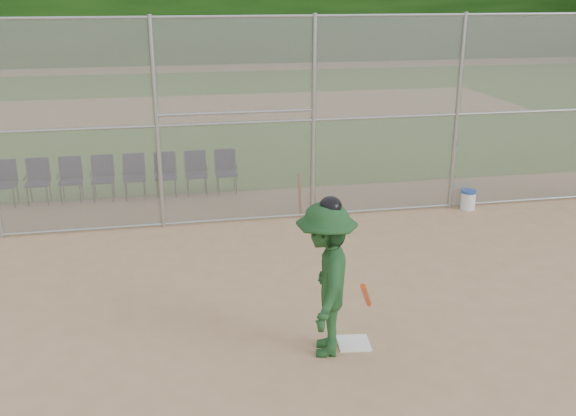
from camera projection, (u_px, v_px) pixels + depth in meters
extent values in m
plane|color=tan|center=(325.00, 350.00, 8.32)|extent=(100.00, 100.00, 0.00)
plane|color=#33621D|center=(212.00, 107.00, 25.01)|extent=(100.00, 100.00, 0.00)
plane|color=tan|center=(212.00, 107.00, 25.01)|extent=(24.00, 24.00, 0.00)
cube|color=gray|center=(263.00, 122.00, 12.30)|extent=(16.00, 0.02, 4.00)
cylinder|color=#9EA3A8|center=(262.00, 16.00, 11.66)|extent=(16.00, 0.05, 0.05)
cube|color=white|center=(354.00, 343.00, 8.46)|extent=(0.46, 0.46, 0.02)
imported|color=#1C4621|center=(326.00, 280.00, 7.97)|extent=(1.06, 1.45, 2.01)
ellipsoid|color=black|center=(327.00, 206.00, 7.66)|extent=(0.27, 0.30, 0.23)
cylinder|color=red|center=(366.00, 295.00, 7.70)|extent=(0.36, 0.65, 0.60)
cylinder|color=white|center=(468.00, 201.00, 13.53)|extent=(0.30, 0.30, 0.36)
cylinder|color=#234397|center=(469.00, 192.00, 13.47)|extent=(0.32, 0.32, 0.05)
cylinder|color=#D84C14|center=(300.00, 194.00, 13.20)|extent=(0.06, 0.28, 0.84)
cylinder|color=black|center=(314.00, 193.00, 13.25)|extent=(0.06, 0.30, 0.83)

